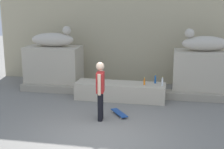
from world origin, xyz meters
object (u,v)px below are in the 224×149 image
(bottle_blue, at_px, (155,80))
(bottle_clear, at_px, (162,82))
(skateboard, at_px, (119,113))
(bottle_orange, at_px, (144,82))
(statue_reclining_right, at_px, (204,43))
(skater, at_px, (100,89))
(statue_reclining_left, at_px, (54,39))

(bottle_blue, xyz_separation_m, bottle_clear, (0.25, -0.27, -0.00))
(skateboard, distance_m, bottle_orange, 1.66)
(statue_reclining_right, distance_m, bottle_clear, 2.09)
(bottle_blue, relative_size, bottle_clear, 1.02)
(skater, distance_m, skateboard, 1.08)
(bottle_blue, height_order, bottle_clear, bottle_blue)
(skater, relative_size, bottle_clear, 5.46)
(skateboard, height_order, bottle_blue, bottle_blue)
(statue_reclining_right, height_order, bottle_orange, statue_reclining_right)
(statue_reclining_right, height_order, skateboard, statue_reclining_right)
(statue_reclining_right, relative_size, bottle_blue, 5.39)
(bottle_clear, bearing_deg, bottle_orange, -178.47)
(skater, height_order, bottle_clear, skater)
(bottle_blue, bearing_deg, bottle_orange, -140.18)
(skater, height_order, bottle_blue, skater)
(statue_reclining_right, height_order, bottle_clear, statue_reclining_right)
(statue_reclining_right, bearing_deg, skateboard, 34.35)
(skateboard, xyz_separation_m, bottle_clear, (1.18, 1.44, 0.64))
(statue_reclining_left, height_order, skateboard, statue_reclining_left)
(skateboard, relative_size, bottle_clear, 2.52)
(statue_reclining_left, xyz_separation_m, bottle_blue, (3.90, -0.85, -1.17))
(bottle_clear, bearing_deg, bottle_blue, 132.84)
(statue_reclining_left, bearing_deg, skateboard, -46.48)
(bottle_orange, xyz_separation_m, bottle_clear, (0.59, 0.02, 0.02))
(bottle_orange, bearing_deg, skateboard, -112.66)
(statue_reclining_left, distance_m, skater, 4.04)
(bottle_orange, relative_size, bottle_clear, 0.83)
(statue_reclining_left, bearing_deg, statue_reclining_right, -5.83)
(skateboard, bearing_deg, statue_reclining_right, 100.59)
(skater, bearing_deg, skateboard, 130.11)
(statue_reclining_left, xyz_separation_m, bottle_clear, (4.14, -1.12, -1.17))
(bottle_blue, bearing_deg, bottle_clear, -47.16)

